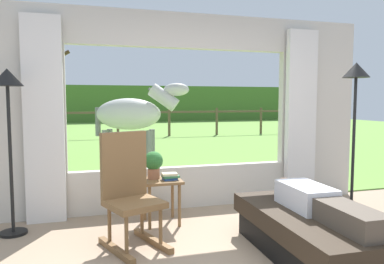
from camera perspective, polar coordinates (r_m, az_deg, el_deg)
The scene contains 16 objects.
back_wall_with_window at distance 4.90m, azimuth -1.51°, elevation 2.77°, with size 5.20×0.12×2.55m.
curtain_panel_left at distance 4.62m, azimuth -21.77°, elevation 1.68°, with size 0.44×0.10×2.40m, color silver.
curtain_panel_right at distance 5.46m, azimuth 16.33°, elevation 2.27°, with size 0.44×0.10×2.40m, color silver.
outdoor_pasture_lawn at distance 15.74m, azimuth -11.69°, elevation -0.40°, with size 36.00×21.68×0.02m, color olive.
distant_hill_ridge at distance 25.50m, azimuth -13.54°, elevation 4.23°, with size 36.00×2.00×2.40m, color #446C2A.
recliner_sofa at distance 3.67m, azimuth 18.26°, elevation -14.64°, with size 0.94×1.72×0.42m.
reclining_person at distance 3.54m, azimuth 18.86°, elevation -10.24°, with size 0.35×1.43×0.22m.
rocking_chair at distance 3.73m, azimuth -9.59°, elevation -8.91°, with size 0.67×0.80×1.12m.
side_table at distance 4.36m, azimuth -4.70°, elevation -8.44°, with size 0.44×0.44×0.52m.
potted_plant at distance 4.35m, azimuth -5.92°, elevation -4.76°, with size 0.22×0.22×0.32m.
book_stack at distance 4.29m, azimuth -3.40°, elevation -6.80°, with size 0.20×0.15×0.08m.
floor_lamp_left at distance 4.32m, azimuth -26.38°, elevation 4.24°, with size 0.32×0.32×1.76m.
floor_lamp_right at distance 4.90m, azimuth 23.78°, elevation 5.52°, with size 0.32×0.32×1.88m.
horse at distance 7.16m, azimuth -9.07°, elevation 2.62°, with size 1.80×0.98×1.73m.
pasture_tree at distance 9.36m, azimuth -21.23°, elevation 5.63°, with size 1.34×0.82×3.37m.
pasture_fence_line at distance 14.39m, azimuth -11.32°, elevation 2.06°, with size 16.10×0.10×1.10m.
Camera 1 is at (-1.25, -2.47, 1.43)m, focal length 34.76 mm.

